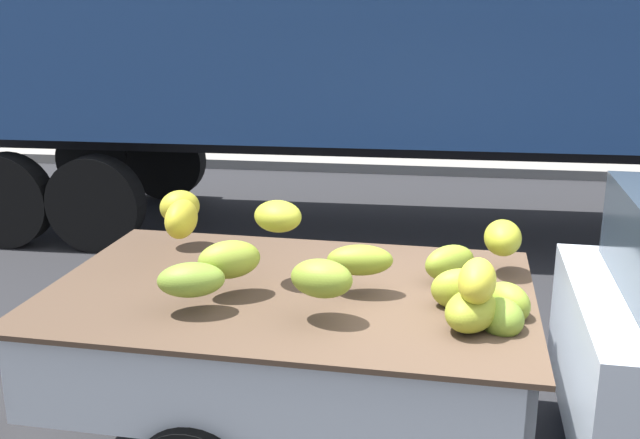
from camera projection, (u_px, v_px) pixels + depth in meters
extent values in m
cube|color=gray|center=(461.00, 167.00, 12.41)|extent=(80.00, 0.80, 0.16)
cube|color=silver|center=(291.00, 365.00, 4.49)|extent=(2.77, 1.85, 0.08)
cube|color=silver|center=(318.00, 277.00, 5.21)|extent=(2.69, 0.17, 0.44)
cube|color=silver|center=(251.00, 395.00, 3.63)|extent=(2.69, 0.17, 0.44)
cube|color=silver|center=(519.00, 344.00, 4.18)|extent=(0.13, 1.73, 0.44)
cube|color=silver|center=(86.00, 309.00, 4.66)|extent=(0.13, 1.73, 0.44)
cube|color=#B21914|center=(319.00, 281.00, 5.25)|extent=(2.58, 0.13, 0.07)
cube|color=brown|center=(290.00, 290.00, 4.36)|extent=(2.89, 1.97, 0.03)
ellipsoid|color=olive|center=(507.00, 302.00, 3.96)|extent=(0.33, 0.34, 0.22)
ellipsoid|color=olive|center=(191.00, 280.00, 3.94)|extent=(0.41, 0.33, 0.18)
ellipsoid|color=olive|center=(322.00, 278.00, 3.83)|extent=(0.38, 0.31, 0.20)
ellipsoid|color=#ACAE2D|center=(278.00, 216.00, 4.31)|extent=(0.39, 0.38, 0.18)
ellipsoid|color=#8EA431|center=(229.00, 260.00, 4.17)|extent=(0.43, 0.38, 0.21)
ellipsoid|color=#96A12B|center=(471.00, 311.00, 3.76)|extent=(0.38, 0.43, 0.20)
ellipsoid|color=#A3A529|center=(503.00, 238.00, 4.50)|extent=(0.23, 0.33, 0.21)
ellipsoid|color=gold|center=(477.00, 281.00, 3.72)|extent=(0.23, 0.35, 0.23)
ellipsoid|color=olive|center=(360.00, 260.00, 4.20)|extent=(0.40, 0.24, 0.17)
ellipsoid|color=olive|center=(450.00, 263.00, 4.40)|extent=(0.38, 0.36, 0.21)
ellipsoid|color=#99A52E|center=(460.00, 289.00, 4.05)|extent=(0.34, 0.24, 0.23)
ellipsoid|color=gold|center=(180.00, 207.00, 5.02)|extent=(0.36, 0.37, 0.22)
ellipsoid|color=gold|center=(181.00, 219.00, 4.59)|extent=(0.19, 0.36, 0.24)
ellipsoid|color=olive|center=(501.00, 318.00, 3.79)|extent=(0.29, 0.32, 0.20)
cylinder|color=black|center=(275.00, 341.00, 5.41)|extent=(0.65, 0.23, 0.64)
cube|color=navy|center=(426.00, 13.00, 8.42)|extent=(12.03, 2.66, 2.70)
cube|color=black|center=(421.00, 143.00, 8.84)|extent=(11.04, 0.55, 0.30)
cylinder|color=black|center=(167.00, 161.00, 10.60)|extent=(1.08, 0.31, 1.08)
cylinder|color=black|center=(96.00, 204.00, 8.32)|extent=(1.08, 0.31, 1.08)
cylinder|color=black|center=(95.00, 159.00, 10.75)|extent=(1.08, 0.31, 1.08)
cylinder|color=black|center=(6.00, 200.00, 8.46)|extent=(1.08, 0.31, 1.08)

